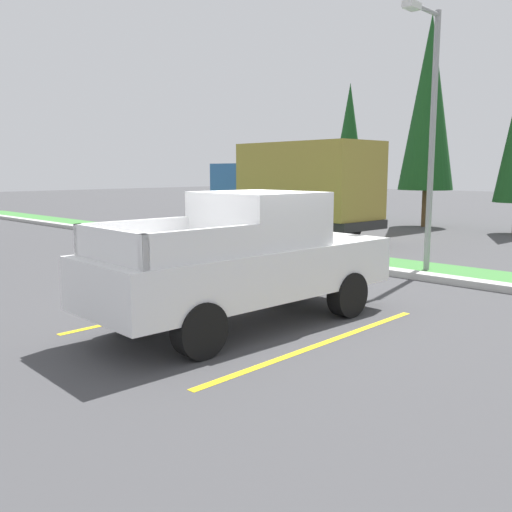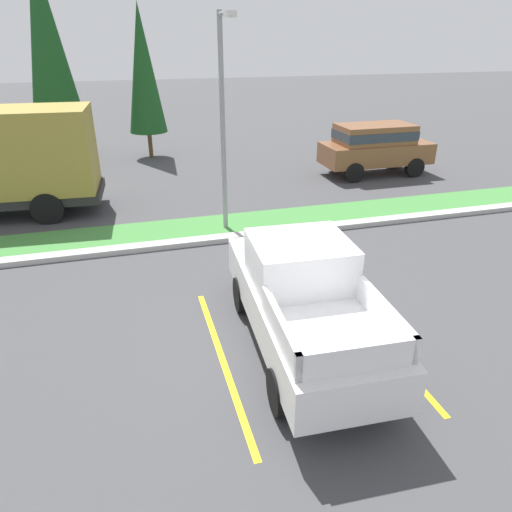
# 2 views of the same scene
# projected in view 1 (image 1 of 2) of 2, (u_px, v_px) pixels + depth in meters

# --- Properties ---
(ground_plane) EXTENTS (120.00, 120.00, 0.00)m
(ground_plane) POSITION_uv_depth(u_px,v_px,m) (259.00, 318.00, 9.32)
(ground_plane) COLOR #424244
(parking_line_near) EXTENTS (0.12, 4.80, 0.01)m
(parking_line_near) POSITION_uv_depth(u_px,v_px,m) (184.00, 307.00, 10.06)
(parking_line_near) COLOR yellow
(parking_line_near) RESTS_ON ground
(parking_line_far) EXTENTS (0.12, 4.80, 0.01)m
(parking_line_far) POSITION_uv_depth(u_px,v_px,m) (322.00, 344.00, 7.93)
(parking_line_far) COLOR yellow
(parking_line_far) RESTS_ON ground
(curb_strip) EXTENTS (56.00, 0.40, 0.15)m
(curb_strip) POSITION_uv_depth(u_px,v_px,m) (409.00, 274.00, 12.86)
(curb_strip) COLOR #B2B2AD
(curb_strip) RESTS_ON ground
(grass_median) EXTENTS (56.00, 1.80, 0.06)m
(grass_median) POSITION_uv_depth(u_px,v_px,m) (431.00, 270.00, 13.65)
(grass_median) COLOR #42843D
(grass_median) RESTS_ON ground
(pickup_truck_main) EXTENTS (2.19, 5.32, 2.10)m
(pickup_truck_main) POSITION_uv_depth(u_px,v_px,m) (247.00, 259.00, 8.87)
(pickup_truck_main) COLOR black
(pickup_truck_main) RESTS_ON ground
(cargo_truck_distant) EXTENTS (6.93, 2.84, 3.40)m
(cargo_truck_distant) POSITION_uv_depth(u_px,v_px,m) (294.00, 187.00, 20.26)
(cargo_truck_distant) COLOR black
(cargo_truck_distant) RESTS_ON ground
(street_light) EXTENTS (0.24, 1.49, 6.02)m
(street_light) POSITION_uv_depth(u_px,v_px,m) (430.00, 122.00, 12.88)
(street_light) COLOR gray
(street_light) RESTS_ON ground
(cypress_tree_leftmost) EXTENTS (1.72, 1.72, 6.61)m
(cypress_tree_leftmost) POSITION_uv_depth(u_px,v_px,m) (349.00, 140.00, 27.23)
(cypress_tree_leftmost) COLOR brown
(cypress_tree_leftmost) RESTS_ON ground
(cypress_tree_left_inner) EXTENTS (2.32, 2.32, 8.93)m
(cypress_tree_left_inner) POSITION_uv_depth(u_px,v_px,m) (429.00, 103.00, 23.74)
(cypress_tree_left_inner) COLOR brown
(cypress_tree_left_inner) RESTS_ON ground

